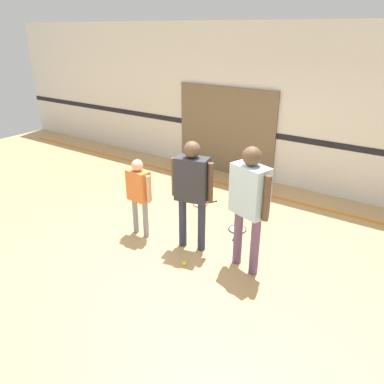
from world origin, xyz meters
The scene contains 11 objects.
ground_plane centered at (0.00, 0.00, 0.00)m, with size 16.00×16.00×0.00m, color tan.
wall_back centered at (0.00, 3.29, 1.60)m, with size 16.00×0.07×3.20m.
wall_panel centered at (-1.10, 3.23, 0.96)m, with size 2.36×0.05×1.92m.
floor_stripe centered at (0.00, 2.57, 0.00)m, with size 14.40×0.10×0.01m.
person_instructor centered at (0.13, 0.13, 1.03)m, with size 0.62×0.35×1.66m.
person_student_left centered at (-0.76, -0.01, 0.78)m, with size 0.48×0.21×1.27m.
person_student_right centered at (1.03, 0.12, 1.08)m, with size 0.64×0.41×1.74m.
racket_spare_on_floor centered at (-0.56, 1.46, 0.01)m, with size 0.38×0.50×0.03m.
racket_second_spare centered at (0.46, 0.97, 0.01)m, with size 0.38×0.56×0.03m.
tennis_ball_near_instructor centered at (0.32, -0.33, 0.03)m, with size 0.07×0.07×0.07m, color #CCE038.
tennis_ball_by_spare_racket centered at (-0.45, 1.38, 0.03)m, with size 0.07×0.07×0.07m, color #CCE038.
Camera 1 is at (2.90, -3.88, 3.06)m, focal length 35.00 mm.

